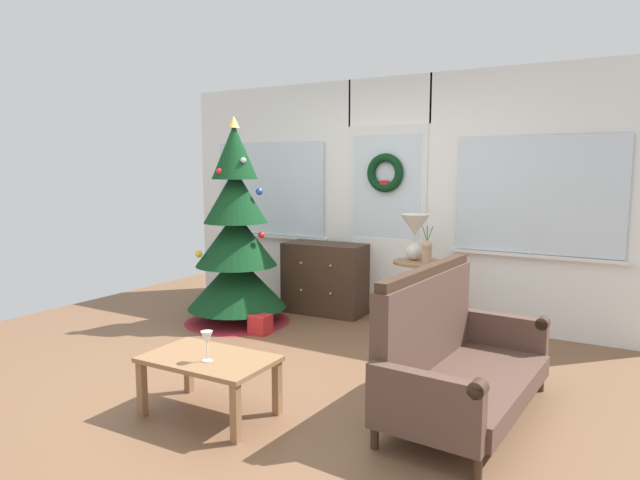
{
  "coord_description": "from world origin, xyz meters",
  "views": [
    {
      "loc": [
        2.41,
        -3.47,
        1.61
      ],
      "look_at": [
        0.05,
        0.55,
        1.0
      ],
      "focal_mm": 31.35,
      "sensor_mm": 36.0,
      "label": 1
    }
  ],
  "objects_px": {
    "coffee_table": "(209,365)",
    "gift_box": "(260,324)",
    "christmas_tree": "(236,248)",
    "flower_vase": "(427,251)",
    "side_table": "(418,283)",
    "dresser_cabinet": "(325,278)",
    "settee_sofa": "(452,357)",
    "table_lamp": "(415,231)",
    "wine_glass": "(207,339)"
  },
  "relations": [
    {
      "from": "christmas_tree",
      "to": "dresser_cabinet",
      "type": "xyz_separation_m",
      "value": [
        0.61,
        0.78,
        -0.39
      ]
    },
    {
      "from": "coffee_table",
      "to": "gift_box",
      "type": "relative_size",
      "value": 4.52
    },
    {
      "from": "flower_vase",
      "to": "coffee_table",
      "type": "distance_m",
      "value": 2.41
    },
    {
      "from": "coffee_table",
      "to": "gift_box",
      "type": "bearing_deg",
      "value": 116.04
    },
    {
      "from": "settee_sofa",
      "to": "coffee_table",
      "type": "height_order",
      "value": "settee_sofa"
    },
    {
      "from": "flower_vase",
      "to": "christmas_tree",
      "type": "bearing_deg",
      "value": -167.49
    },
    {
      "from": "christmas_tree",
      "to": "side_table",
      "type": "bearing_deg",
      "value": 14.97
    },
    {
      "from": "side_table",
      "to": "gift_box",
      "type": "height_order",
      "value": "side_table"
    },
    {
      "from": "settee_sofa",
      "to": "gift_box",
      "type": "height_order",
      "value": "settee_sofa"
    },
    {
      "from": "flower_vase",
      "to": "gift_box",
      "type": "distance_m",
      "value": 1.75
    },
    {
      "from": "settee_sofa",
      "to": "table_lamp",
      "type": "xyz_separation_m",
      "value": [
        -0.86,
        1.54,
        0.63
      ]
    },
    {
      "from": "christmas_tree",
      "to": "dresser_cabinet",
      "type": "bearing_deg",
      "value": 51.8
    },
    {
      "from": "dresser_cabinet",
      "to": "side_table",
      "type": "bearing_deg",
      "value": -13.86
    },
    {
      "from": "side_table",
      "to": "flower_vase",
      "type": "relative_size",
      "value": 2.07
    },
    {
      "from": "table_lamp",
      "to": "wine_glass",
      "type": "distance_m",
      "value": 2.52
    },
    {
      "from": "side_table",
      "to": "dresser_cabinet",
      "type": "bearing_deg",
      "value": 166.14
    },
    {
      "from": "side_table",
      "to": "coffee_table",
      "type": "xyz_separation_m",
      "value": [
        -0.55,
        -2.33,
        -0.18
      ]
    },
    {
      "from": "flower_vase",
      "to": "gift_box",
      "type": "height_order",
      "value": "flower_vase"
    },
    {
      "from": "settee_sofa",
      "to": "table_lamp",
      "type": "bearing_deg",
      "value": 119.24
    },
    {
      "from": "settee_sofa",
      "to": "flower_vase",
      "type": "relative_size",
      "value": 4.46
    },
    {
      "from": "settee_sofa",
      "to": "table_lamp",
      "type": "relative_size",
      "value": 3.55
    },
    {
      "from": "gift_box",
      "to": "side_table",
      "type": "bearing_deg",
      "value": 28.14
    },
    {
      "from": "christmas_tree",
      "to": "table_lamp",
      "type": "xyz_separation_m",
      "value": [
        1.75,
        0.52,
        0.23
      ]
    },
    {
      "from": "christmas_tree",
      "to": "flower_vase",
      "type": "relative_size",
      "value": 6.06
    },
    {
      "from": "christmas_tree",
      "to": "gift_box",
      "type": "relative_size",
      "value": 11.23
    },
    {
      "from": "dresser_cabinet",
      "to": "settee_sofa",
      "type": "distance_m",
      "value": 2.68
    },
    {
      "from": "christmas_tree",
      "to": "side_table",
      "type": "height_order",
      "value": "christmas_tree"
    },
    {
      "from": "settee_sofa",
      "to": "gift_box",
      "type": "bearing_deg",
      "value": 159.89
    },
    {
      "from": "settee_sofa",
      "to": "table_lamp",
      "type": "distance_m",
      "value": 1.87
    },
    {
      "from": "christmas_tree",
      "to": "settee_sofa",
      "type": "relative_size",
      "value": 1.36
    },
    {
      "from": "gift_box",
      "to": "dresser_cabinet",
      "type": "bearing_deg",
      "value": 81.93
    },
    {
      "from": "dresser_cabinet",
      "to": "christmas_tree",
      "type": "bearing_deg",
      "value": -128.2
    },
    {
      "from": "dresser_cabinet",
      "to": "table_lamp",
      "type": "height_order",
      "value": "table_lamp"
    },
    {
      "from": "christmas_tree",
      "to": "coffee_table",
      "type": "height_order",
      "value": "christmas_tree"
    },
    {
      "from": "gift_box",
      "to": "flower_vase",
      "type": "bearing_deg",
      "value": 24.51
    },
    {
      "from": "christmas_tree",
      "to": "gift_box",
      "type": "distance_m",
      "value": 0.86
    },
    {
      "from": "flower_vase",
      "to": "coffee_table",
      "type": "relative_size",
      "value": 0.41
    },
    {
      "from": "dresser_cabinet",
      "to": "coffee_table",
      "type": "height_order",
      "value": "dresser_cabinet"
    },
    {
      "from": "christmas_tree",
      "to": "flower_vase",
      "type": "xyz_separation_m",
      "value": [
        1.91,
        0.42,
        0.06
      ]
    },
    {
      "from": "dresser_cabinet",
      "to": "table_lamp",
      "type": "bearing_deg",
      "value": -12.65
    },
    {
      "from": "settee_sofa",
      "to": "christmas_tree",
      "type": "bearing_deg",
      "value": 158.71
    },
    {
      "from": "wine_glass",
      "to": "gift_box",
      "type": "bearing_deg",
      "value": 116.46
    },
    {
      "from": "dresser_cabinet",
      "to": "wine_glass",
      "type": "relative_size",
      "value": 4.72
    },
    {
      "from": "christmas_tree",
      "to": "flower_vase",
      "type": "height_order",
      "value": "christmas_tree"
    },
    {
      "from": "settee_sofa",
      "to": "flower_vase",
      "type": "bearing_deg",
      "value": 115.99
    },
    {
      "from": "coffee_table",
      "to": "gift_box",
      "type": "xyz_separation_m",
      "value": [
        -0.79,
        1.61,
        -0.24
      ]
    },
    {
      "from": "dresser_cabinet",
      "to": "coffee_table",
      "type": "xyz_separation_m",
      "value": [
        0.64,
        -2.62,
        -0.06
      ]
    },
    {
      "from": "gift_box",
      "to": "wine_glass",
      "type": "bearing_deg",
      "value": -63.54
    },
    {
      "from": "table_lamp",
      "to": "flower_vase",
      "type": "height_order",
      "value": "table_lamp"
    },
    {
      "from": "wine_glass",
      "to": "gift_box",
      "type": "relative_size",
      "value": 1.03
    }
  ]
}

